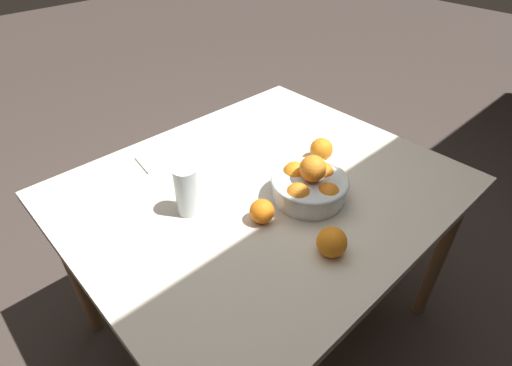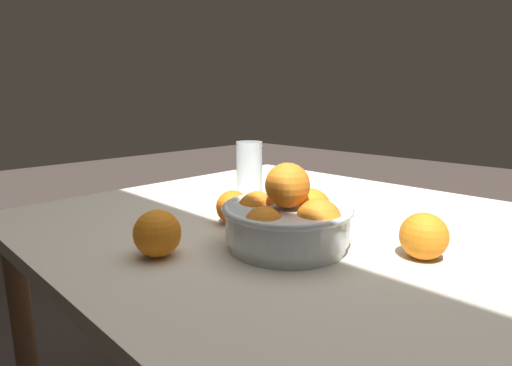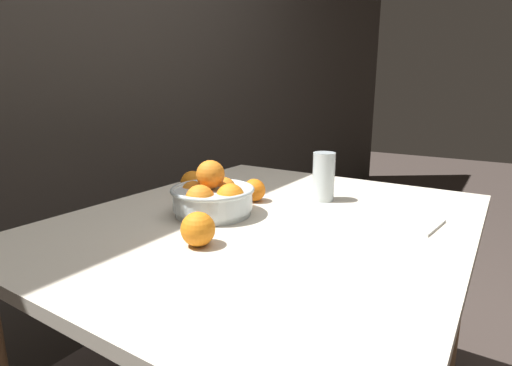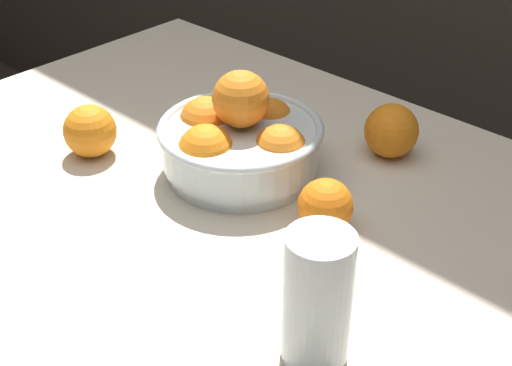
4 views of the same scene
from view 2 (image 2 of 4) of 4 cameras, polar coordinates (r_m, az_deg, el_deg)
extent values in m
cube|color=beige|center=(0.90, 7.68, -6.47)|extent=(1.20, 1.02, 0.03)
cylinder|color=#936B47|center=(1.67, 1.60, -10.95)|extent=(0.05, 0.05, 0.71)
cylinder|color=#936B47|center=(1.25, -29.86, -21.10)|extent=(0.05, 0.05, 0.71)
cylinder|color=silver|center=(0.74, 4.42, -8.34)|extent=(0.21, 0.21, 0.02)
cylinder|color=silver|center=(0.73, 4.47, -5.65)|extent=(0.23, 0.23, 0.05)
torus|color=silver|center=(0.72, 4.51, -3.57)|extent=(0.24, 0.24, 0.01)
sphere|color=orange|center=(0.76, 0.15, -4.04)|extent=(0.08, 0.08, 0.08)
sphere|color=orange|center=(0.68, 1.09, -6.35)|extent=(0.07, 0.07, 0.07)
sphere|color=orange|center=(0.70, 8.90, -5.53)|extent=(0.08, 0.08, 0.08)
sphere|color=orange|center=(0.77, 7.78, -3.74)|extent=(0.08, 0.08, 0.08)
sphere|color=orange|center=(0.71, 4.52, -0.32)|extent=(0.08, 0.08, 0.08)
cylinder|color=#F4A314|center=(1.08, -0.96, 0.24)|extent=(0.06, 0.06, 0.09)
cylinder|color=silver|center=(1.07, -0.96, 1.80)|extent=(0.07, 0.07, 0.15)
sphere|color=orange|center=(0.71, -13.91, -7.00)|extent=(0.08, 0.08, 0.08)
sphere|color=orange|center=(0.87, -3.36, -3.44)|extent=(0.07, 0.07, 0.07)
sphere|color=orange|center=(0.73, 22.83, -7.01)|extent=(0.08, 0.08, 0.08)
cube|color=white|center=(1.26, 11.58, -0.30)|extent=(0.16, 0.14, 0.01)
camera|label=1|loc=(1.33, -53.00, 31.14)|focal=28.00mm
camera|label=3|loc=(1.29, 63.90, 9.24)|focal=28.00mm
camera|label=4|loc=(1.61, 2.10, 22.48)|focal=50.00mm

